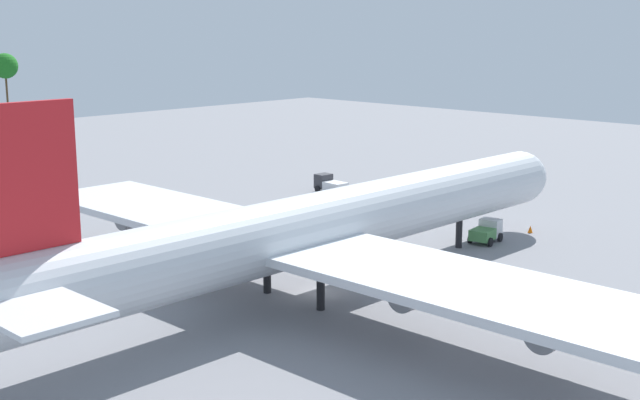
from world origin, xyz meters
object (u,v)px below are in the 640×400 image
cargo_airplane (315,228)px  catering_truck (330,184)px  fuel_truck (486,231)px  safety_cone_nose (530,229)px

cargo_airplane → catering_truck: cargo_airplane is taller
cargo_airplane → catering_truck: size_ratio=14.32×
fuel_truck → catering_truck: bearing=75.2°
cargo_airplane → safety_cone_nose: (33.14, -2.13, -5.58)m
cargo_airplane → catering_truck: (34.33, 30.65, -4.76)m
fuel_truck → safety_cone_nose: bearing=-10.3°
fuel_truck → catering_truck: catering_truck is taller
catering_truck → safety_cone_nose: bearing=-92.1°
safety_cone_nose → catering_truck: bearing=87.9°
cargo_airplane → safety_cone_nose: 33.67m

